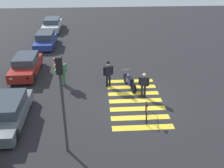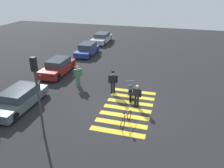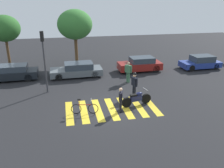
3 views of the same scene
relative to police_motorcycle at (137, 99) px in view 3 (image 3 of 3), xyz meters
The scene contains 14 objects.
ground_plane 1.79m from the police_motorcycle, behind, with size 60.00×60.00×0.00m, color #232326.
police_motorcycle is the anchor object (origin of this frame).
leaning_bicycle 3.52m from the police_motorcycle, behind, with size 1.67×0.46×0.98m.
officer_on_foot 1.54m from the police_motorcycle, 79.42° to the left, with size 0.34×0.67×1.86m.
officer_by_motorcycle 1.50m from the police_motorcycle, 150.93° to the right, with size 0.34×0.62×1.61m.
pedestrian_bystander 4.49m from the police_motorcycle, 81.43° to the left, with size 0.49×0.55×1.78m.
crosswalk_stripes 1.78m from the police_motorcycle, behind, with size 5.85×3.23×0.01m.
car_black_suv 11.60m from the police_motorcycle, 142.06° to the left, with size 4.65×1.80×1.32m.
car_grey_coupe 7.72m from the police_motorcycle, 116.44° to the left, with size 4.63×1.89×1.27m.
car_maroon_wagon 7.78m from the police_motorcycle, 69.79° to the left, with size 4.19×1.75×1.38m.
car_blue_hatchback 11.34m from the police_motorcycle, 37.63° to the left, with size 3.98×1.76×1.31m.
traffic_light_pole 7.37m from the police_motorcycle, 148.71° to the left, with size 0.25×0.33×4.57m.
street_tree_near 15.04m from the police_motorcycle, 132.55° to the left, with size 2.97×2.97×5.26m.
street_tree_mid 11.84m from the police_motorcycle, 106.56° to the left, with size 3.52×3.52×5.72m.
Camera 3 is at (-2.75, -13.06, 6.69)m, focal length 36.83 mm.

